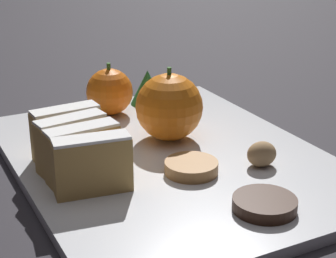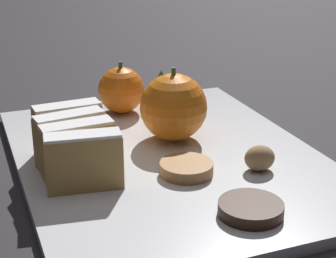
{
  "view_description": "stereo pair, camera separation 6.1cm",
  "coord_description": "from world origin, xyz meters",
  "views": [
    {
      "loc": [
        -0.26,
        -0.5,
        0.26
      ],
      "look_at": [
        0.0,
        0.0,
        0.04
      ],
      "focal_mm": 60.0,
      "sensor_mm": 36.0,
      "label": 1
    },
    {
      "loc": [
        -0.2,
        -0.53,
        0.26
      ],
      "look_at": [
        0.0,
        0.0,
        0.04
      ],
      "focal_mm": 60.0,
      "sensor_mm": 36.0,
      "label": 2
    }
  ],
  "objects": [
    {
      "name": "evergreen_sprig",
      "position": [
        0.05,
        0.17,
        0.04
      ],
      "size": [
        0.05,
        0.05,
        0.05
      ],
      "color": "#23662D",
      "rests_on": "serving_platter"
    },
    {
      "name": "orange_far",
      "position": [
        0.02,
        0.04,
        0.05
      ],
      "size": [
        0.08,
        0.08,
        0.09
      ],
      "color": "orange",
      "rests_on": "serving_platter"
    },
    {
      "name": "stollen_slice_third",
      "position": [
        -0.1,
        0.01,
        0.04
      ],
      "size": [
        0.08,
        0.03,
        0.06
      ],
      "color": "tan",
      "rests_on": "serving_platter"
    },
    {
      "name": "chocolate_cookie",
      "position": [
        0.02,
        -0.15,
        0.02
      ],
      "size": [
        0.06,
        0.06,
        0.01
      ],
      "color": "black",
      "rests_on": "serving_platter"
    },
    {
      "name": "ground_plane",
      "position": [
        0.0,
        0.0,
        0.0
      ],
      "size": [
        6.0,
        6.0,
        0.0
      ],
      "primitive_type": "plane",
      "color": "#28262B"
    },
    {
      "name": "orange_near",
      "position": [
        -0.01,
        0.15,
        0.04
      ],
      "size": [
        0.06,
        0.06,
        0.07
      ],
      "color": "orange",
      "rests_on": "serving_platter"
    },
    {
      "name": "walnut",
      "position": [
        0.07,
        -0.07,
        0.03
      ],
      "size": [
        0.03,
        0.03,
        0.03
      ],
      "color": "#9E7A51",
      "rests_on": "serving_platter"
    },
    {
      "name": "stollen_slice_fourth",
      "position": [
        -0.1,
        0.04,
        0.04
      ],
      "size": [
        0.07,
        0.03,
        0.06
      ],
      "color": "tan",
      "rests_on": "serving_platter"
    },
    {
      "name": "stollen_slice_front",
      "position": [
        -0.1,
        -0.05,
        0.04
      ],
      "size": [
        0.08,
        0.03,
        0.06
      ],
      "color": "tan",
      "rests_on": "serving_platter"
    },
    {
      "name": "gingerbread_cookie",
      "position": [
        -0.0,
        -0.05,
        0.02
      ],
      "size": [
        0.06,
        0.06,
        0.01
      ],
      "color": "#A3703D",
      "rests_on": "serving_platter"
    },
    {
      "name": "stollen_slice_second",
      "position": [
        -0.1,
        -0.02,
        0.04
      ],
      "size": [
        0.07,
        0.03,
        0.06
      ],
      "color": "tan",
      "rests_on": "serving_platter"
    },
    {
      "name": "serving_platter",
      "position": [
        0.0,
        0.0,
        0.01
      ],
      "size": [
        0.32,
        0.41,
        0.01
      ],
      "color": "silver",
      "rests_on": "ground_plane"
    }
  ]
}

